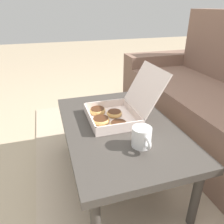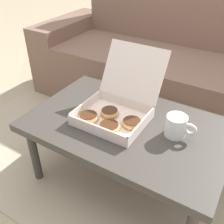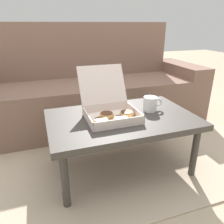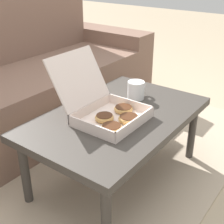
% 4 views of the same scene
% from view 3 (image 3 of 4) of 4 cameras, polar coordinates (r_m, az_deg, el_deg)
% --- Properties ---
extents(ground_plane, '(12.00, 12.00, 0.00)m').
position_cam_3_polar(ground_plane, '(1.73, 1.09, -12.27)').
color(ground_plane, tan).
extents(area_rug, '(2.44, 1.83, 0.01)m').
position_cam_3_polar(area_rug, '(1.97, -1.92, -7.48)').
color(area_rug, tan).
rests_on(area_rug, ground_plane).
extents(couch, '(2.32, 0.78, 0.99)m').
position_cam_3_polar(couch, '(2.28, -5.72, 5.54)').
color(couch, '#7A5B4C').
rests_on(couch, ground_plane).
extents(coffee_table, '(0.97, 0.62, 0.40)m').
position_cam_3_polar(coffee_table, '(1.47, 2.51, -2.63)').
color(coffee_table, '#3D3833').
rests_on(coffee_table, ground_plane).
extents(pastry_box, '(0.33, 0.42, 0.30)m').
position_cam_3_polar(pastry_box, '(1.42, -0.37, 0.59)').
color(pastry_box, silver).
rests_on(pastry_box, coffee_table).
extents(coffee_mug, '(0.14, 0.10, 0.10)m').
position_cam_3_polar(coffee_mug, '(1.56, 10.05, 2.14)').
color(coffee_mug, white).
rests_on(coffee_mug, coffee_table).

